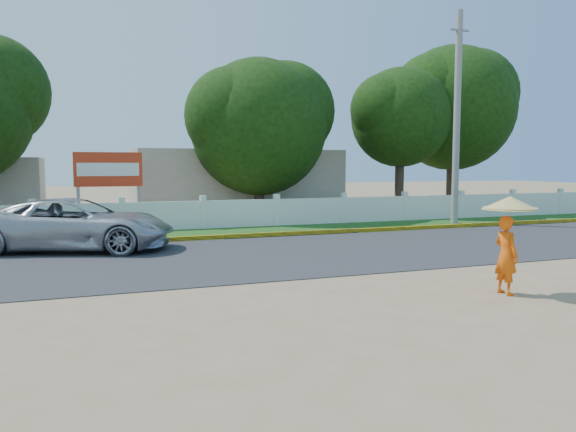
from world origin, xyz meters
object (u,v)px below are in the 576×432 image
object	(u,v)px
utility_pole	(457,119)
billboard	(108,174)
vehicle	(76,225)
monk_with_parasol	(508,231)

from	to	relation	value
utility_pole	billboard	xyz separation A→B (m)	(-13.61, 2.96, -2.22)
vehicle	monk_with_parasol	world-z (taller)	monk_with_parasol
utility_pole	vehicle	world-z (taller)	utility_pole
vehicle	monk_with_parasol	size ratio (longest dim) A/B	2.90
vehicle	monk_with_parasol	xyz separation A→B (m)	(7.68, -8.76, 0.47)
vehicle	utility_pole	bearing A→B (deg)	-62.59
vehicle	billboard	xyz separation A→B (m)	(1.20, 5.15, 1.38)
vehicle	billboard	world-z (taller)	billboard
monk_with_parasol	vehicle	bearing A→B (deg)	131.27
utility_pole	billboard	bearing A→B (deg)	167.71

